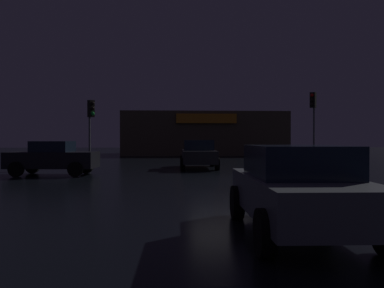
# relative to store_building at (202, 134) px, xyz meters

# --- Properties ---
(ground_plane) EXTENTS (120.00, 120.00, 0.00)m
(ground_plane) POSITION_rel_store_building_xyz_m (-1.32, -26.40, -2.14)
(ground_plane) COLOR black
(store_building) EXTENTS (16.13, 9.59, 4.27)m
(store_building) POSITION_rel_store_building_xyz_m (0.00, 0.00, 0.00)
(store_building) COLOR brown
(store_building) RESTS_ON ground
(traffic_signal_main) EXTENTS (0.41, 0.43, 4.37)m
(traffic_signal_main) POSITION_rel_store_building_xyz_m (5.08, -18.89, 1.22)
(traffic_signal_main) COLOR #595B60
(traffic_signal_main) RESTS_ON ground
(traffic_signal_cross_left) EXTENTS (0.42, 0.42, 3.77)m
(traffic_signal_cross_left) POSITION_rel_store_building_xyz_m (-7.82, -19.66, 0.75)
(traffic_signal_cross_left) COLOR #595B60
(traffic_signal_cross_left) RESTS_ON ground
(car_near) EXTENTS (1.99, 4.03, 1.49)m
(car_near) POSITION_rel_store_building_xyz_m (-1.25, -35.75, -1.36)
(car_near) COLOR slate
(car_near) RESTS_ON ground
(car_far) EXTENTS (2.03, 4.46, 1.55)m
(car_far) POSITION_rel_store_building_xyz_m (-1.85, -20.41, -1.36)
(car_far) COLOR black
(car_far) RESTS_ON ground
(car_crossing) EXTENTS (3.90, 2.16, 1.51)m
(car_crossing) POSITION_rel_store_building_xyz_m (-8.62, -24.19, -1.37)
(car_crossing) COLOR black
(car_crossing) RESTS_ON ground
(bollard_kerb_a) EXTENTS (0.12, 0.12, 1.08)m
(bollard_kerb_a) POSITION_rel_store_building_xyz_m (8.25, -18.43, -1.60)
(bollard_kerb_a) COLOR #595B60
(bollard_kerb_a) RESTS_ON ground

